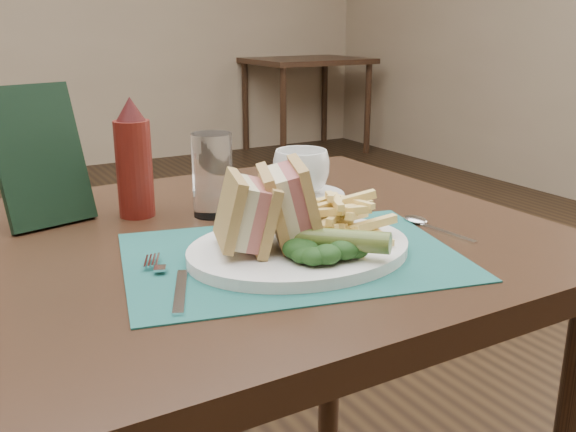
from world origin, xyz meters
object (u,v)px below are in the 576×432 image
object	(u,v)px
sandwich_half_b	(274,203)
drinking_glass	(212,175)
table_bg_right	(306,105)
check_presenter	(40,156)
plate	(300,249)
sandwich_half_a	(230,214)
placemat	(292,256)
coffee_cup	(301,172)
ketchup_bottle	(134,158)
saucer	(301,196)

from	to	relation	value
sandwich_half_b	drinking_glass	xyz separation A→B (m)	(0.00, 0.21, -0.01)
table_bg_right	check_presenter	distance (m)	4.36
plate	sandwich_half_a	bearing A→B (deg)	168.65
placemat	sandwich_half_b	bearing A→B (deg)	133.97
coffee_cup	check_presenter	distance (m)	0.42
plate	sandwich_half_a	world-z (taller)	sandwich_half_a
ketchup_bottle	check_presenter	size ratio (longest dim) A/B	0.88
check_presenter	drinking_glass	bearing A→B (deg)	-35.22
drinking_glass	ketchup_bottle	world-z (taller)	ketchup_bottle
table_bg_right	coffee_cup	size ratio (longest dim) A/B	9.35
sandwich_half_a	sandwich_half_b	size ratio (longest dim) A/B	0.90
saucer	ketchup_bottle	size ratio (longest dim) A/B	0.81
saucer	placemat	bearing A→B (deg)	-123.68
placemat	ketchup_bottle	distance (m)	0.32
placemat	coffee_cup	distance (m)	0.29
plate	drinking_glass	xyz separation A→B (m)	(-0.02, 0.23, 0.06)
plate	saucer	world-z (taller)	plate
placemat	table_bg_right	bearing A→B (deg)	58.09
saucer	plate	bearing A→B (deg)	-121.62
sandwich_half_a	sandwich_half_b	xyz separation A→B (m)	(0.06, -0.00, 0.00)
drinking_glass	table_bg_right	bearing A→B (deg)	56.38
plate	drinking_glass	bearing A→B (deg)	97.68
coffee_cup	drinking_glass	size ratio (longest dim) A/B	0.74
table_bg_right	plate	bearing A→B (deg)	-121.78
sandwich_half_b	check_presenter	world-z (taller)	check_presenter
drinking_glass	sandwich_half_a	bearing A→B (deg)	-107.90
sandwich_half_a	coffee_cup	world-z (taller)	sandwich_half_a
plate	ketchup_bottle	distance (m)	0.32
plate	sandwich_half_a	size ratio (longest dim) A/B	3.11
placemat	ketchup_bottle	bearing A→B (deg)	112.63
plate	sandwich_half_b	size ratio (longest dim) A/B	2.79
sandwich_half_a	ketchup_bottle	bearing A→B (deg)	115.22
table_bg_right	saucer	bearing A→B (deg)	-121.79
sandwich_half_a	check_presenter	xyz separation A→B (m)	(-0.17, 0.30, 0.04)
sandwich_half_a	drinking_glass	size ratio (longest dim) A/B	0.74
drinking_glass	saucer	bearing A→B (deg)	3.91
sandwich_half_b	drinking_glass	size ratio (longest dim) A/B	0.83
saucer	ketchup_bottle	distance (m)	0.29
plate	sandwich_half_b	world-z (taller)	sandwich_half_b
coffee_cup	ketchup_bottle	bearing A→B (deg)	170.37
coffee_cup	drinking_glass	distance (m)	0.17
drinking_glass	check_presenter	distance (m)	0.26
placemat	saucer	world-z (taller)	saucer
sandwich_half_a	drinking_glass	xyz separation A→B (m)	(0.07, 0.20, -0.00)
sandwich_half_a	ketchup_bottle	world-z (taller)	ketchup_bottle
table_bg_right	sandwich_half_a	bearing A→B (deg)	-122.88
coffee_cup	ketchup_bottle	xyz separation A→B (m)	(-0.27, 0.05, 0.05)
sandwich_half_b	ketchup_bottle	world-z (taller)	ketchup_bottle
saucer	check_presenter	world-z (taller)	check_presenter
sandwich_half_b	plate	bearing A→B (deg)	-14.94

